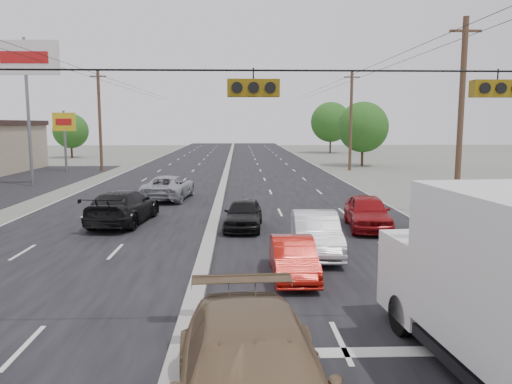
% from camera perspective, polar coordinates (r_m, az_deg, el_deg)
% --- Properties ---
extents(ground, '(200.00, 200.00, 0.00)m').
position_cam_1_polar(ground, '(11.34, -8.23, -16.98)').
color(ground, '#606356').
rests_on(ground, ground).
extents(road_surface, '(20.00, 160.00, 0.02)m').
position_cam_1_polar(road_surface, '(40.52, -3.68, 1.11)').
color(road_surface, black).
rests_on(road_surface, ground).
extents(center_median, '(0.50, 160.00, 0.20)m').
position_cam_1_polar(center_median, '(40.51, -3.68, 1.25)').
color(center_median, gray).
rests_on(center_median, ground).
extents(utility_pole_left_c, '(1.60, 0.30, 10.00)m').
position_cam_1_polar(utility_pole_left_c, '(52.06, -17.42, 7.89)').
color(utility_pole_left_c, '#422D1E').
rests_on(utility_pole_left_c, ground).
extents(utility_pole_right_b, '(1.60, 0.30, 10.00)m').
position_cam_1_polar(utility_pole_right_b, '(27.65, 22.36, 8.02)').
color(utility_pole_right_b, '#422D1E').
rests_on(utility_pole_right_b, ground).
extents(utility_pole_right_c, '(1.60, 0.30, 10.00)m').
position_cam_1_polar(utility_pole_right_c, '(51.48, 10.79, 8.12)').
color(utility_pole_right_c, '#422D1E').
rests_on(utility_pole_right_c, ground).
extents(traffic_signals, '(25.00, 0.30, 0.54)m').
position_cam_1_polar(traffic_signals, '(10.26, -0.88, 12.03)').
color(traffic_signals, black).
rests_on(traffic_signals, ground).
extents(pole_sign_billboard, '(5.00, 0.25, 11.00)m').
position_cam_1_polar(pole_sign_billboard, '(41.53, -24.86, 12.84)').
color(pole_sign_billboard, slate).
rests_on(pole_sign_billboard, ground).
extents(pole_sign_far, '(2.20, 0.25, 6.00)m').
position_cam_1_polar(pole_sign_far, '(53.09, -21.06, 6.97)').
color(pole_sign_far, slate).
rests_on(pole_sign_far, ground).
extents(tree_left_far, '(4.80, 4.80, 6.12)m').
position_cam_1_polar(tree_left_far, '(73.97, -20.42, 6.56)').
color(tree_left_far, '#382619').
rests_on(tree_left_far, ground).
extents(tree_right_mid, '(5.60, 5.60, 7.14)m').
position_cam_1_polar(tree_right_mid, '(56.93, 12.13, 7.27)').
color(tree_right_mid, '#382619').
rests_on(tree_right_mid, ground).
extents(tree_right_far, '(6.40, 6.40, 8.16)m').
position_cam_1_polar(tree_right_far, '(81.58, 8.53, 7.91)').
color(tree_right_far, '#382619').
rests_on(tree_right_far, ground).
extents(tan_sedan, '(2.73, 6.04, 1.72)m').
position_cam_1_polar(tan_sedan, '(8.02, -0.32, -21.14)').
color(tan_sedan, brown).
rests_on(tan_sedan, ground).
extents(red_sedan, '(1.30, 3.71, 1.22)m').
position_cam_1_polar(red_sedan, '(15.56, 4.27, -7.58)').
color(red_sedan, '#A4110A').
rests_on(red_sedan, ground).
extents(queue_car_a, '(1.92, 4.15, 1.38)m').
position_cam_1_polar(queue_car_a, '(22.56, -1.45, -2.51)').
color(queue_car_a, black).
rests_on(queue_car_a, ground).
extents(queue_car_b, '(1.82, 4.66, 1.51)m').
position_cam_1_polar(queue_car_b, '(18.33, 6.84, -4.78)').
color(queue_car_b, silver).
rests_on(queue_car_b, ground).
extents(queue_car_e, '(2.23, 4.63, 1.52)m').
position_cam_1_polar(queue_car_e, '(23.06, 12.62, -2.29)').
color(queue_car_e, maroon).
rests_on(queue_car_e, ground).
extents(oncoming_near, '(2.90, 5.83, 1.63)m').
position_cam_1_polar(oncoming_near, '(24.48, -14.95, -1.66)').
color(oncoming_near, black).
rests_on(oncoming_near, ground).
extents(oncoming_far, '(3.05, 5.66, 1.51)m').
position_cam_1_polar(oncoming_far, '(31.71, -9.96, 0.50)').
color(oncoming_far, '#999BA0').
rests_on(oncoming_far, ground).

